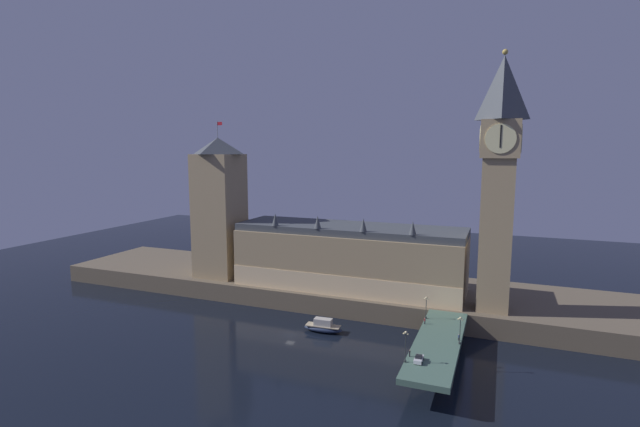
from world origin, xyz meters
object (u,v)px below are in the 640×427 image
Objects in this scene: victoria_tower at (220,207)px; car_northbound_trail at (419,359)px; pedestrian_mid_walk at (459,337)px; street_lamp_mid at (460,327)px; clock_tower at (499,176)px; street_lamp_near at (406,343)px; pedestrian_near_rail at (410,353)px; street_lamp_far at (426,305)px; pedestrian_far_rail at (425,321)px; boat_upstream at (323,327)px.

victoria_tower reaches higher than car_northbound_trail.
street_lamp_mid reaches higher than pedestrian_mid_walk.
clock_tower is 10.38× the size of street_lamp_near.
pedestrian_mid_walk is (7.27, 15.66, 0.17)m from car_northbound_trail.
street_lamp_far is at bearing 90.87° from pedestrian_near_rail.
pedestrian_near_rail is 0.26× the size of street_lamp_far.
boat_upstream is at bearing 179.39° from pedestrian_far_rail.
car_northbound_trail is 0.31× the size of boat_upstream.
pedestrian_near_rail reaches higher than car_northbound_trail.
street_lamp_far reaches higher than pedestrian_mid_walk.
boat_upstream is at bearing -24.69° from victoria_tower.
clock_tower is 60.33m from street_lamp_near.
street_lamp_near reaches higher than pedestrian_mid_walk.
pedestrian_far_rail is at bearing 95.82° from car_northbound_trail.
pedestrian_far_rail is at bearing 89.09° from street_lamp_near.
car_northbound_trail is 17.27m from pedestrian_mid_walk.
victoria_tower reaches higher than street_lamp_near.
pedestrian_far_rail is (81.51, -23.96, -25.04)m from victoria_tower.
clock_tower is 60.16m from pedestrian_near_rail.
pedestrian_near_rail reaches higher than boat_upstream.
pedestrian_far_rail is (-0.00, 21.88, 0.06)m from pedestrian_near_rail.
pedestrian_near_rail is 0.23× the size of street_lamp_near.
car_northbound_trail is at bearing -107.96° from clock_tower.
car_northbound_trail is 4.97m from street_lamp_near.
pedestrian_mid_walk is at bearing -103.92° from clock_tower.
clock_tower is 49.05m from pedestrian_mid_walk.
clock_tower reaches higher than pedestrian_mid_walk.
clock_tower is 1.30× the size of victoria_tower.
street_lamp_far is (-17.24, -16.30, -35.92)m from clock_tower.
street_lamp_mid reaches higher than boat_upstream.
car_northbound_trail is (-14.41, -44.46, -39.24)m from clock_tower.
clock_tower is 46.66× the size of pedestrian_mid_walk.
street_lamp_near reaches higher than street_lamp_mid.
street_lamp_near is 1.05× the size of street_lamp_mid.
clock_tower reaches higher than pedestrian_near_rail.
victoria_tower is 99.82m from car_northbound_trail.
street_lamp_near reaches higher than pedestrian_far_rail.
pedestrian_far_rail reaches higher than pedestrian_near_rail.
street_lamp_mid is 18.08m from street_lamp_far.
pedestrian_mid_walk is 0.22× the size of street_lamp_near.
car_northbound_trail is 2.34× the size of pedestrian_mid_walk.
victoria_tower is 15.34× the size of car_northbound_trail.
pedestrian_mid_walk is 4.16m from street_lamp_mid.
street_lamp_far is (-0.40, 4.38, 3.07)m from pedestrian_far_rail.
street_lamp_far is at bearing 7.77° from boat_upstream.
car_northbound_trail is at bearing -84.18° from pedestrian_far_rail.
street_lamp_mid is at bearing -54.50° from street_lamp_far.
street_lamp_mid reaches higher than pedestrian_near_rail.
pedestrian_far_rail reaches higher than car_northbound_trail.
clock_tower is 43.04m from street_lamp_far.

